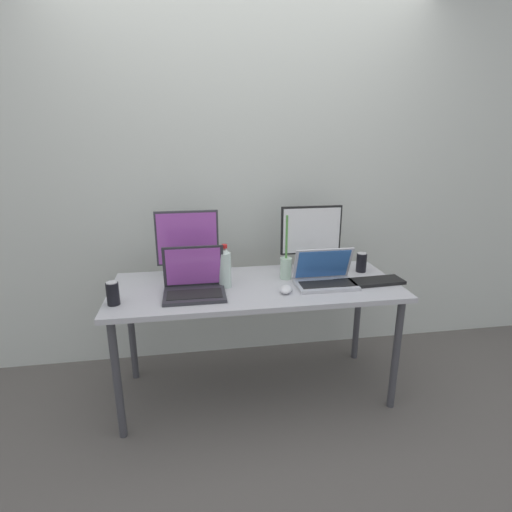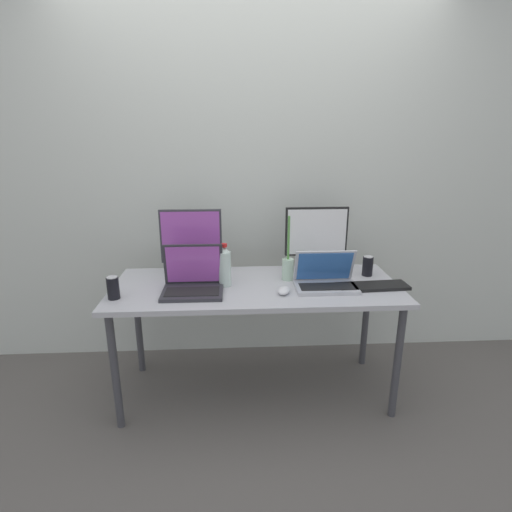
{
  "view_description": "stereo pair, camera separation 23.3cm",
  "coord_description": "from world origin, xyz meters",
  "views": [
    {
      "loc": [
        -0.36,
        -2.2,
        1.61
      ],
      "look_at": [
        0.0,
        0.0,
        0.92
      ],
      "focal_mm": 28.0,
      "sensor_mm": 36.0,
      "label": 1
    },
    {
      "loc": [
        -0.13,
        -2.23,
        1.61
      ],
      "look_at": [
        0.0,
        0.0,
        0.92
      ],
      "focal_mm": 28.0,
      "sensor_mm": 36.0,
      "label": 2
    }
  ],
  "objects": [
    {
      "name": "laptop_secondary",
      "position": [
        0.4,
        -0.07,
        0.79
      ],
      "size": [
        0.35,
        0.22,
        0.22
      ],
      "color": "#B7B7BC",
      "rests_on": "work_desk"
    },
    {
      "name": "water_bottle",
      "position": [
        -0.18,
        0.0,
        0.86
      ],
      "size": [
        0.07,
        0.07,
        0.26
      ],
      "color": "silver",
      "rests_on": "work_desk"
    },
    {
      "name": "wall_back",
      "position": [
        0.0,
        0.59,
        1.3
      ],
      "size": [
        7.0,
        0.08,
        2.6
      ],
      "primitive_type": "cube",
      "color": "silver",
      "rests_on": "ground"
    },
    {
      "name": "ground_plane",
      "position": [
        0.0,
        0.0,
        0.0
      ],
      "size": [
        16.0,
        16.0,
        0.0
      ],
      "primitive_type": "plane",
      "color": "#5B5651"
    },
    {
      "name": "monitor_left",
      "position": [
        -0.39,
        0.2,
        0.96
      ],
      "size": [
        0.38,
        0.2,
        0.42
      ],
      "color": "#38383D",
      "rests_on": "work_desk"
    },
    {
      "name": "bamboo_vase",
      "position": [
        0.2,
        0.08,
        0.82
      ],
      "size": [
        0.07,
        0.07,
        0.4
      ],
      "color": "#B2D1B7",
      "rests_on": "work_desk"
    },
    {
      "name": "mouse_by_keyboard",
      "position": [
        0.15,
        -0.15,
        0.76
      ],
      "size": [
        0.1,
        0.12,
        0.04
      ],
      "primitive_type": "ellipsoid",
      "rotation": [
        0.0,
        0.0,
        -0.32
      ],
      "color": "silver",
      "rests_on": "work_desk"
    },
    {
      "name": "keyboard_main",
      "position": [
        0.68,
        -0.09,
        0.75
      ],
      "size": [
        0.43,
        0.16,
        0.02
      ],
      "primitive_type": "cube",
      "rotation": [
        0.0,
        0.0,
        0.06
      ],
      "color": "black",
      "rests_on": "work_desk"
    },
    {
      "name": "soda_can_by_laptop",
      "position": [
        -0.79,
        -0.16,
        0.8
      ],
      "size": [
        0.07,
        0.07,
        0.13
      ],
      "color": "black",
      "rests_on": "work_desk"
    },
    {
      "name": "work_desk",
      "position": [
        0.0,
        0.0,
        0.67
      ],
      "size": [
        1.7,
        0.69,
        0.74
      ],
      "color": "#424247",
      "rests_on": "ground"
    },
    {
      "name": "laptop_silver",
      "position": [
        -0.37,
        -0.08,
        0.8
      ],
      "size": [
        0.34,
        0.25,
        0.27
      ],
      "color": "#2D2D33",
      "rests_on": "work_desk"
    },
    {
      "name": "soda_can_near_keyboard",
      "position": [
        0.72,
        0.13,
        0.8
      ],
      "size": [
        0.07,
        0.07,
        0.13
      ],
      "color": "black",
      "rests_on": "work_desk"
    },
    {
      "name": "monitor_center",
      "position": [
        0.4,
        0.23,
        0.97
      ],
      "size": [
        0.4,
        0.21,
        0.42
      ],
      "color": "black",
      "rests_on": "work_desk"
    }
  ]
}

